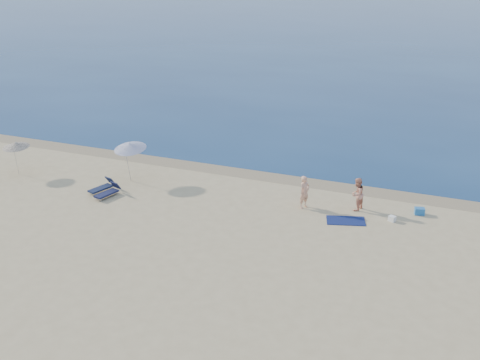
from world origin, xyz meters
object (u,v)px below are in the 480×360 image
(person_right, at_px, (357,194))
(umbrella_near, at_px, (130,146))
(person_left, at_px, (304,192))
(blue_cooler, at_px, (419,211))

(person_right, height_order, umbrella_near, umbrella_near)
(person_left, height_order, blue_cooler, person_left)
(blue_cooler, bearing_deg, person_left, 179.03)
(blue_cooler, height_order, umbrella_near, umbrella_near)
(umbrella_near, bearing_deg, person_right, 10.35)
(blue_cooler, bearing_deg, person_right, 177.20)
(person_left, height_order, umbrella_near, umbrella_near)
(umbrella_near, bearing_deg, blue_cooler, 12.01)
(person_right, distance_m, umbrella_near, 12.57)
(person_right, bearing_deg, umbrella_near, -70.18)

